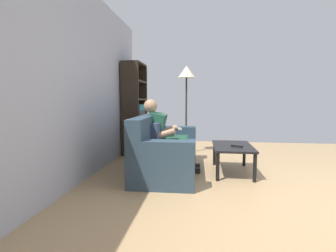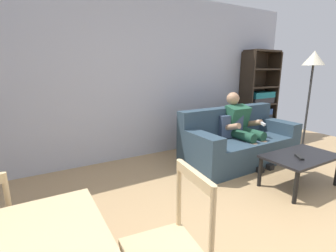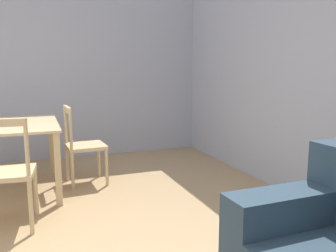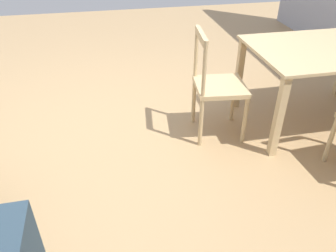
{
  "view_description": "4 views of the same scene",
  "coord_description": "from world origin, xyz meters",
  "px_view_note": "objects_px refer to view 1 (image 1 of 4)",
  "views": [
    {
      "loc": [
        -2.65,
        1.37,
        1.11
      ],
      "look_at": [
        1.32,
        1.88,
        0.71
      ],
      "focal_mm": 28.1,
      "sensor_mm": 36.0,
      "label": 1
    },
    {
      "loc": [
        -1.57,
        -0.8,
        1.5
      ],
      "look_at": [
        -0.31,
        1.38,
        0.9
      ],
      "focal_mm": 26.12,
      "sensor_mm": 36.0,
      "label": 2
    },
    {
      "loc": [
        2.04,
        0.48,
        1.31
      ],
      "look_at": [
        -0.31,
        1.38,
        0.9
      ],
      "focal_mm": 37.11,
      "sensor_mm": 36.0,
      "label": 3
    },
    {
      "loc": [
        -0.05,
        2.66,
        1.77
      ],
      "look_at": [
        -0.31,
        1.38,
        0.9
      ],
      "focal_mm": 35.62,
      "sensor_mm": 36.0,
      "label": 4
    }
  ],
  "objects_px": {
    "bookshelf": "(134,116)",
    "tv_remote": "(237,146)",
    "couch": "(164,151)",
    "floor_lamp": "(186,80)",
    "coffee_table": "(233,149)",
    "person_lounging": "(165,134)"
  },
  "relations": [
    {
      "from": "tv_remote",
      "to": "bookshelf",
      "type": "xyz_separation_m",
      "value": [
        1.48,
        1.92,
        0.34
      ]
    },
    {
      "from": "person_lounging",
      "to": "tv_remote",
      "type": "height_order",
      "value": "person_lounging"
    },
    {
      "from": "floor_lamp",
      "to": "tv_remote",
      "type": "bearing_deg",
      "value": -150.55
    },
    {
      "from": "person_lounging",
      "to": "coffee_table",
      "type": "bearing_deg",
      "value": -90.98
    },
    {
      "from": "bookshelf",
      "to": "floor_lamp",
      "type": "distance_m",
      "value": 1.31
    },
    {
      "from": "couch",
      "to": "person_lounging",
      "type": "xyz_separation_m",
      "value": [
        0.06,
        -0.0,
        0.25
      ]
    },
    {
      "from": "bookshelf",
      "to": "tv_remote",
      "type": "bearing_deg",
      "value": -127.57
    },
    {
      "from": "couch",
      "to": "floor_lamp",
      "type": "bearing_deg",
      "value": -10.71
    },
    {
      "from": "tv_remote",
      "to": "person_lounging",
      "type": "bearing_deg",
      "value": -60.77
    },
    {
      "from": "coffee_table",
      "to": "bookshelf",
      "type": "height_order",
      "value": "bookshelf"
    },
    {
      "from": "coffee_table",
      "to": "tv_remote",
      "type": "xyz_separation_m",
      "value": [
        -0.11,
        -0.05,
        0.07
      ]
    },
    {
      "from": "person_lounging",
      "to": "coffee_table",
      "type": "height_order",
      "value": "person_lounging"
    },
    {
      "from": "coffee_table",
      "to": "tv_remote",
      "type": "bearing_deg",
      "value": -157.26
    },
    {
      "from": "tv_remote",
      "to": "bookshelf",
      "type": "height_order",
      "value": "bookshelf"
    },
    {
      "from": "person_lounging",
      "to": "floor_lamp",
      "type": "distance_m",
      "value": 1.65
    },
    {
      "from": "person_lounging",
      "to": "tv_remote",
      "type": "distance_m",
      "value": 1.1
    },
    {
      "from": "bookshelf",
      "to": "floor_lamp",
      "type": "xyz_separation_m",
      "value": [
        -0.01,
        -1.09,
        0.74
      ]
    },
    {
      "from": "bookshelf",
      "to": "coffee_table",
      "type": "bearing_deg",
      "value": -126.08
    },
    {
      "from": "tv_remote",
      "to": "floor_lamp",
      "type": "distance_m",
      "value": 2.0
    },
    {
      "from": "tv_remote",
      "to": "coffee_table",
      "type": "bearing_deg",
      "value": -121.24
    },
    {
      "from": "floor_lamp",
      "to": "person_lounging",
      "type": "bearing_deg",
      "value": 169.02
    },
    {
      "from": "tv_remote",
      "to": "floor_lamp",
      "type": "height_order",
      "value": "floor_lamp"
    }
  ]
}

